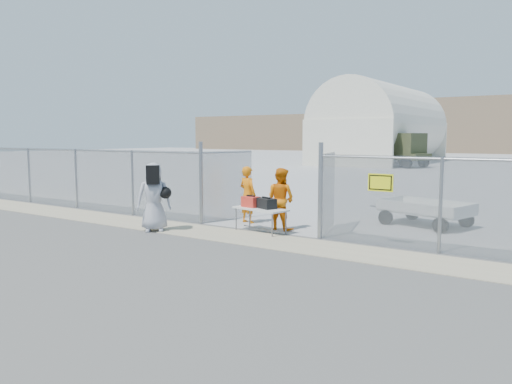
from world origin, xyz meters
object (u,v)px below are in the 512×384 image
Objects in this scene: security_worker_left at (248,195)px; folding_table at (260,220)px; visitor at (154,197)px; utility_trailer at (425,213)px; security_worker_right at (281,199)px.

folding_table is at bearing 149.93° from security_worker_left.
visitor is 7.95m from utility_trailer.
visitor reaches higher than folding_table.
security_worker_left is 0.53× the size of utility_trailer.
visitor is 0.59× the size of utility_trailer.
security_worker_left is 1.48m from security_worker_right.
utility_trailer is at bearing -130.86° from security_worker_right.
visitor reaches higher than security_worker_left.
visitor is at bearing 73.15° from security_worker_left.
security_worker_right is 3.57m from visitor.
folding_table is 0.88m from security_worker_right.
security_worker_left is at bearing -135.90° from utility_trailer.
security_worker_right is 0.92× the size of visitor.
utility_trailer reaches higher than folding_table.
security_worker_right is at bearing -4.88° from visitor.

